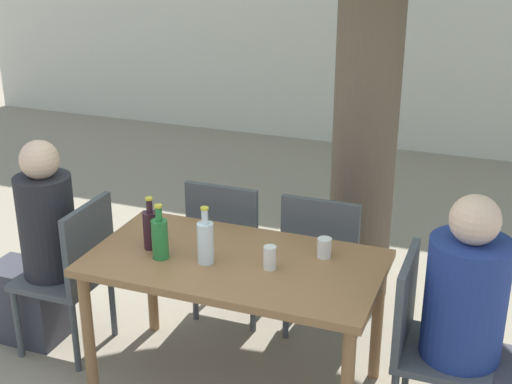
% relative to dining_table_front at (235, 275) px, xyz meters
% --- Properties ---
extents(ground_plane, '(30.00, 30.00, 0.00)m').
position_rel_dining_table_front_xyz_m(ground_plane, '(0.00, 0.00, -0.66)').
color(ground_plane, gray).
extents(cafe_building_wall, '(10.00, 0.08, 2.80)m').
position_rel_dining_table_front_xyz_m(cafe_building_wall, '(0.00, 4.37, 0.74)').
color(cafe_building_wall, silver).
rests_on(cafe_building_wall, ground_plane).
extents(dining_table_front, '(1.46, 0.79, 0.75)m').
position_rel_dining_table_front_xyz_m(dining_table_front, '(0.00, 0.00, 0.00)').
color(dining_table_front, '#996B42').
rests_on(dining_table_front, ground_plane).
extents(patio_chair_0, '(0.44, 0.44, 0.91)m').
position_rel_dining_table_front_xyz_m(patio_chair_0, '(-0.96, 0.00, -0.14)').
color(patio_chair_0, '#474C51').
rests_on(patio_chair_0, ground_plane).
extents(patio_chair_1, '(0.44, 0.44, 0.91)m').
position_rel_dining_table_front_xyz_m(patio_chair_1, '(0.96, 0.00, -0.14)').
color(patio_chair_1, '#474C51').
rests_on(patio_chair_1, ground_plane).
extents(patio_chair_2, '(0.44, 0.44, 0.91)m').
position_rel_dining_table_front_xyz_m(patio_chair_2, '(-0.29, 0.63, -0.14)').
color(patio_chair_2, '#474C51').
rests_on(patio_chair_2, ground_plane).
extents(patio_chair_3, '(0.44, 0.44, 0.91)m').
position_rel_dining_table_front_xyz_m(patio_chair_3, '(0.29, 0.63, -0.14)').
color(patio_chair_3, '#474C51').
rests_on(patio_chair_3, ground_plane).
extents(person_seated_0, '(0.55, 0.31, 1.24)m').
position_rel_dining_table_front_xyz_m(person_seated_0, '(-1.20, -0.00, -0.11)').
color(person_seated_0, '#383842').
rests_on(person_seated_0, ground_plane).
extents(person_seated_1, '(0.58, 0.37, 1.25)m').
position_rel_dining_table_front_xyz_m(person_seated_1, '(1.19, -0.00, -0.09)').
color(person_seated_1, '#383842').
rests_on(person_seated_1, ground_plane).
extents(wine_bottle_0, '(0.08, 0.08, 0.28)m').
position_rel_dining_table_front_xyz_m(wine_bottle_0, '(-0.45, -0.03, 0.20)').
color(wine_bottle_0, '#331923').
rests_on(wine_bottle_0, dining_table_front).
extents(green_bottle_1, '(0.08, 0.08, 0.29)m').
position_rel_dining_table_front_xyz_m(green_bottle_1, '(-0.35, -0.11, 0.20)').
color(green_bottle_1, '#287A38').
rests_on(green_bottle_1, dining_table_front).
extents(water_bottle_2, '(0.08, 0.08, 0.29)m').
position_rel_dining_table_front_xyz_m(water_bottle_2, '(-0.12, -0.08, 0.20)').
color(water_bottle_2, silver).
rests_on(water_bottle_2, dining_table_front).
extents(drinking_glass_0, '(0.06, 0.06, 0.12)m').
position_rel_dining_table_front_xyz_m(drinking_glass_0, '(0.19, -0.03, 0.15)').
color(drinking_glass_0, silver).
rests_on(drinking_glass_0, dining_table_front).
extents(drinking_glass_1, '(0.07, 0.07, 0.10)m').
position_rel_dining_table_front_xyz_m(drinking_glass_1, '(0.41, 0.19, 0.14)').
color(drinking_glass_1, silver).
rests_on(drinking_glass_1, dining_table_front).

